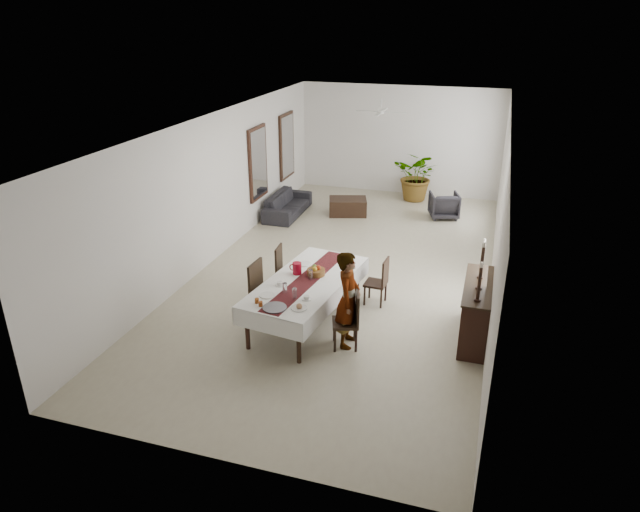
# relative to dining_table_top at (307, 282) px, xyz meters

# --- Properties ---
(floor) EXTENTS (6.00, 12.00, 0.00)m
(floor) POSITION_rel_dining_table_top_xyz_m (0.12, 2.39, -0.78)
(floor) COLOR #B8B092
(floor) RESTS_ON ground
(ceiling) EXTENTS (6.00, 12.00, 0.02)m
(ceiling) POSITION_rel_dining_table_top_xyz_m (0.12, 2.39, 2.42)
(ceiling) COLOR silver
(ceiling) RESTS_ON wall_back
(wall_back) EXTENTS (6.00, 0.02, 3.20)m
(wall_back) POSITION_rel_dining_table_top_xyz_m (0.12, 8.39, 0.82)
(wall_back) COLOR silver
(wall_back) RESTS_ON floor
(wall_front) EXTENTS (6.00, 0.02, 3.20)m
(wall_front) POSITION_rel_dining_table_top_xyz_m (0.12, -3.61, 0.82)
(wall_front) COLOR silver
(wall_front) RESTS_ON floor
(wall_left) EXTENTS (0.02, 12.00, 3.20)m
(wall_left) POSITION_rel_dining_table_top_xyz_m (-2.88, 2.39, 0.82)
(wall_left) COLOR silver
(wall_left) RESTS_ON floor
(wall_right) EXTENTS (0.02, 12.00, 3.20)m
(wall_right) POSITION_rel_dining_table_top_xyz_m (3.12, 2.39, 0.82)
(wall_right) COLOR silver
(wall_right) RESTS_ON floor
(dining_table_top) EXTENTS (1.43, 2.72, 0.05)m
(dining_table_top) POSITION_rel_dining_table_top_xyz_m (0.00, 0.00, 0.00)
(dining_table_top) COLOR black
(dining_table_top) RESTS_ON table_leg_fl
(table_leg_fl) EXTENTS (0.09, 0.09, 0.76)m
(table_leg_fl) POSITION_rel_dining_table_top_xyz_m (-0.64, -1.15, -0.41)
(table_leg_fl) COLOR black
(table_leg_fl) RESTS_ON floor
(table_leg_fr) EXTENTS (0.09, 0.09, 0.76)m
(table_leg_fr) POSITION_rel_dining_table_top_xyz_m (0.30, -1.29, -0.41)
(table_leg_fr) COLOR black
(table_leg_fr) RESTS_ON floor
(table_leg_bl) EXTENTS (0.09, 0.09, 0.76)m
(table_leg_bl) POSITION_rel_dining_table_top_xyz_m (-0.30, 1.29, -0.41)
(table_leg_bl) COLOR black
(table_leg_bl) RESTS_ON floor
(table_leg_br) EXTENTS (0.09, 0.09, 0.76)m
(table_leg_br) POSITION_rel_dining_table_top_xyz_m (0.64, 1.15, -0.41)
(table_leg_br) COLOR black
(table_leg_br) RESTS_ON floor
(tablecloth_top) EXTENTS (1.65, 2.94, 0.01)m
(tablecloth_top) POSITION_rel_dining_table_top_xyz_m (0.00, 0.00, 0.03)
(tablecloth_top) COLOR white
(tablecloth_top) RESTS_ON dining_table_top
(tablecloth_drape_left) EXTENTS (0.40, 2.76, 0.32)m
(tablecloth_drape_left) POSITION_rel_dining_table_top_xyz_m (-0.63, 0.09, -0.12)
(tablecloth_drape_left) COLOR white
(tablecloth_drape_left) RESTS_ON dining_table_top
(tablecloth_drape_right) EXTENTS (0.40, 2.76, 0.32)m
(tablecloth_drape_right) POSITION_rel_dining_table_top_xyz_m (0.63, -0.09, -0.12)
(tablecloth_drape_right) COLOR silver
(tablecloth_drape_right) RESTS_ON dining_table_top
(tablecloth_drape_near) EXTENTS (1.26, 0.19, 0.32)m
(tablecloth_drape_near) POSITION_rel_dining_table_top_xyz_m (-0.19, -1.38, -0.12)
(tablecloth_drape_near) COLOR white
(tablecloth_drape_near) RESTS_ON dining_table_top
(tablecloth_drape_far) EXTENTS (1.26, 0.19, 0.32)m
(tablecloth_drape_far) POSITION_rel_dining_table_top_xyz_m (0.19, 1.38, -0.12)
(tablecloth_drape_far) COLOR white
(tablecloth_drape_far) RESTS_ON dining_table_top
(table_runner) EXTENTS (0.75, 2.73, 0.00)m
(table_runner) POSITION_rel_dining_table_top_xyz_m (0.00, 0.00, 0.04)
(table_runner) COLOR maroon
(table_runner) RESTS_ON tablecloth_top
(red_pitcher) EXTENTS (0.18, 0.18, 0.22)m
(red_pitcher) POSITION_rel_dining_table_top_xyz_m (-0.24, 0.20, 0.15)
(red_pitcher) COLOR maroon
(red_pitcher) RESTS_ON tablecloth_top
(pitcher_handle) EXTENTS (0.13, 0.04, 0.13)m
(pitcher_handle) POSITION_rel_dining_table_top_xyz_m (-0.34, 0.21, 0.15)
(pitcher_handle) COLOR maroon
(pitcher_handle) RESTS_ON red_pitcher
(wine_glass_near) EXTENTS (0.08, 0.08, 0.18)m
(wine_glass_near) POSITION_rel_dining_table_top_xyz_m (0.03, -0.71, 0.13)
(wine_glass_near) COLOR silver
(wine_glass_near) RESTS_ON tablecloth_top
(wine_glass_mid) EXTENTS (0.08, 0.08, 0.18)m
(wine_glass_mid) POSITION_rel_dining_table_top_xyz_m (-0.19, -0.57, 0.13)
(wine_glass_mid) COLOR white
(wine_glass_mid) RESTS_ON tablecloth_top
(wine_glass_far) EXTENTS (0.08, 0.08, 0.18)m
(wine_glass_far) POSITION_rel_dining_table_top_xyz_m (0.06, 0.05, 0.13)
(wine_glass_far) COLOR white
(wine_glass_far) RESTS_ON tablecloth_top
(teacup_right) EXTENTS (0.10, 0.10, 0.06)m
(teacup_right) POSITION_rel_dining_table_top_xyz_m (0.23, -0.69, 0.07)
(teacup_right) COLOR silver
(teacup_right) RESTS_ON saucer_right
(saucer_right) EXTENTS (0.16, 0.16, 0.01)m
(saucer_right) POSITION_rel_dining_table_top_xyz_m (0.23, -0.69, 0.05)
(saucer_right) COLOR white
(saucer_right) RESTS_ON tablecloth_top
(teacup_left) EXTENTS (0.10, 0.10, 0.06)m
(teacup_left) POSITION_rel_dining_table_top_xyz_m (-0.37, -0.33, 0.07)
(teacup_left) COLOR silver
(teacup_left) RESTS_ON saucer_left
(saucer_left) EXTENTS (0.16, 0.16, 0.01)m
(saucer_left) POSITION_rel_dining_table_top_xyz_m (-0.37, -0.33, 0.05)
(saucer_left) COLOR white
(saucer_left) RESTS_ON tablecloth_top
(plate_near_right) EXTENTS (0.26, 0.26, 0.02)m
(plate_near_right) POSITION_rel_dining_table_top_xyz_m (0.22, -1.01, 0.05)
(plate_near_right) COLOR silver
(plate_near_right) RESTS_ON tablecloth_top
(bread_near_right) EXTENTS (0.10, 0.10, 0.10)m
(bread_near_right) POSITION_rel_dining_table_top_xyz_m (0.22, -1.01, 0.08)
(bread_near_right) COLOR tan
(bread_near_right) RESTS_ON plate_near_right
(plate_near_left) EXTENTS (0.26, 0.26, 0.02)m
(plate_near_left) POSITION_rel_dining_table_top_xyz_m (-0.43, -0.76, 0.05)
(plate_near_left) COLOR white
(plate_near_left) RESTS_ON tablecloth_top
(plate_far_left) EXTENTS (0.26, 0.26, 0.02)m
(plate_far_left) POSITION_rel_dining_table_top_xyz_m (-0.26, 0.64, 0.05)
(plate_far_left) COLOR white
(plate_far_left) RESTS_ON tablecloth_top
(serving_tray) EXTENTS (0.39, 0.39, 0.02)m
(serving_tray) POSITION_rel_dining_table_top_xyz_m (-0.16, -1.12, 0.05)
(serving_tray) COLOR #46454B
(serving_tray) RESTS_ON tablecloth_top
(jam_jar_a) EXTENTS (0.07, 0.07, 0.08)m
(jam_jar_a) POSITION_rel_dining_table_top_xyz_m (-0.40, -1.12, 0.08)
(jam_jar_a) COLOR #8E3E14
(jam_jar_a) RESTS_ON tablecloth_top
(jam_jar_b) EXTENTS (0.07, 0.07, 0.08)m
(jam_jar_b) POSITION_rel_dining_table_top_xyz_m (-0.50, -1.04, 0.08)
(jam_jar_b) COLOR brown
(jam_jar_b) RESTS_ON tablecloth_top
(fruit_basket) EXTENTS (0.32, 0.32, 0.11)m
(fruit_basket) POSITION_rel_dining_table_top_xyz_m (0.09, 0.26, 0.09)
(fruit_basket) COLOR brown
(fruit_basket) RESTS_ON tablecloth_top
(fruit_red) EXTENTS (0.10, 0.10, 0.10)m
(fruit_red) POSITION_rel_dining_table_top_xyz_m (0.13, 0.28, 0.17)
(fruit_red) COLOR #A92C10
(fruit_red) RESTS_ON fruit_basket
(fruit_green) EXTENTS (0.09, 0.09, 0.09)m
(fruit_green) POSITION_rel_dining_table_top_xyz_m (0.05, 0.30, 0.17)
(fruit_green) COLOR olive
(fruit_green) RESTS_ON fruit_basket
(fruit_yellow) EXTENTS (0.09, 0.09, 0.09)m
(fruit_yellow) POSITION_rel_dining_table_top_xyz_m (0.08, 0.21, 0.17)
(fruit_yellow) COLOR gold
(fruit_yellow) RESTS_ON fruit_basket
(chair_right_near_seat) EXTENTS (0.53, 0.53, 0.05)m
(chair_right_near_seat) POSITION_rel_dining_table_top_xyz_m (0.87, -0.60, -0.34)
(chair_right_near_seat) COLOR black
(chair_right_near_seat) RESTS_ON chair_right_near_leg_fl
(chair_right_near_leg_fl) EXTENTS (0.05, 0.05, 0.42)m
(chair_right_near_leg_fl) POSITION_rel_dining_table_top_xyz_m (1.09, -0.71, -0.57)
(chair_right_near_leg_fl) COLOR black
(chair_right_near_leg_fl) RESTS_ON floor
(chair_right_near_leg_fr) EXTENTS (0.05, 0.05, 0.42)m
(chair_right_near_leg_fr) POSITION_rel_dining_table_top_xyz_m (0.98, -0.38, -0.57)
(chair_right_near_leg_fr) COLOR black
(chair_right_near_leg_fr) RESTS_ON floor
(chair_right_near_leg_bl) EXTENTS (0.05, 0.05, 0.42)m
(chair_right_near_leg_bl) POSITION_rel_dining_table_top_xyz_m (0.76, -0.82, -0.57)
(chair_right_near_leg_bl) COLOR black
(chair_right_near_leg_bl) RESTS_ON floor
(chair_right_near_leg_br) EXTENTS (0.05, 0.05, 0.42)m
(chair_right_near_leg_br) POSITION_rel_dining_table_top_xyz_m (0.65, -0.49, -0.57)
(chair_right_near_leg_br) COLOR black
(chair_right_near_leg_br) RESTS_ON floor
(chair_right_near_back) EXTENTS (0.17, 0.42, 0.54)m
(chair_right_near_back) POSITION_rel_dining_table_top_xyz_m (1.05, -0.54, -0.05)
(chair_right_near_back) COLOR black
(chair_right_near_back) RESTS_ON chair_right_near_seat
(chair_right_far_seat) EXTENTS (0.42, 0.42, 0.04)m
(chair_right_far_seat) POSITION_rel_dining_table_top_xyz_m (1.02, 1.05, -0.37)
(chair_right_far_seat) COLOR black
(chair_right_far_seat) RESTS_ON chair_right_far_leg_fl
(chair_right_far_leg_fl) EXTENTS (0.04, 0.04, 0.39)m
(chair_right_far_leg_fl) POSITION_rel_dining_table_top_xyz_m (1.17, 0.88, -0.59)
(chair_right_far_leg_fl) COLOR black
(chair_right_far_leg_fl) RESTS_ON floor
(chair_right_far_leg_fr) EXTENTS (0.04, 0.04, 0.39)m
(chair_right_far_leg_fr) POSITION_rel_dining_table_top_xyz_m (1.20, 1.20, -0.59)
(chair_right_far_leg_fr) COLOR black
(chair_right_far_leg_fr) RESTS_ON floor
(chair_right_far_leg_bl) EXTENTS (0.04, 0.04, 0.39)m
(chair_right_far_leg_bl) POSITION_rel_dining_table_top_xyz_m (0.85, 0.90, -0.59)
(chair_right_far_leg_bl) COLOR black
(chair_right_far_leg_bl) RESTS_ON floor
(chair_right_far_leg_br) EXTENTS (0.04, 0.04, 0.39)m
(chair_right_far_leg_br) POSITION_rel_dining_table_top_xyz_m (0.87, 1.23, -0.59)
(chair_right_far_leg_br) COLOR black
(chair_right_far_leg_br) RESTS_ON floor
(chair_right_far_back) EXTENTS (0.06, 0.40, 0.50)m
(chair_right_far_back) POSITION_rel_dining_table_top_xyz_m (1.20, 1.04, -0.10)
(chair_right_far_back) COLOR black
(chair_right_far_back) RESTS_ON chair_right_far_seat
(chair_left_near_seat) EXTENTS (0.53, 0.53, 0.06)m
(chair_left_near_seat) POSITION_rel_dining_table_top_xyz_m (-0.64, -0.27, -0.27)
(chair_left_near_seat) COLOR black
(chair_left_near_seat) RESTS_ON chair_left_near_leg_fl
(chair_left_near_leg_fl) EXTENTS (0.05, 0.05, 0.49)m
(chair_left_near_leg_fl) POSITION_rel_dining_table_top_xyz_m (-0.82, -0.05, -0.54)
(chair_left_near_leg_fl) COLOR black
(chair_left_near_leg_fl) RESTS_ON floor
(chair_left_near_leg_fr) EXTENTS (0.05, 0.05, 0.49)m
(chair_left_near_leg_fr) POSITION_rel_dining_table_top_xyz_m (-0.85, -0.45, -0.54)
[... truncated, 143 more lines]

